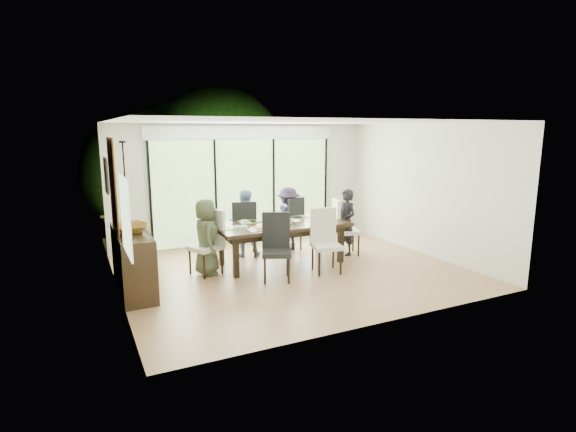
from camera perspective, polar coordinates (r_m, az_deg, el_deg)
name	(u,v)px	position (r m, az deg, el deg)	size (l,w,h in m)	color
floor	(294,272)	(8.30, 0.76, -7.12)	(6.00, 5.00, 0.01)	#8E5C39
ceiling	(294,121)	(7.90, 0.81, 11.92)	(6.00, 5.00, 0.01)	white
wall_back	(245,184)	(10.27, -5.53, 4.07)	(6.00, 0.02, 2.70)	silver
wall_front	(382,226)	(5.89, 11.81, -1.23)	(6.00, 0.02, 2.70)	white
wall_left	(114,213)	(7.18, -21.22, 0.42)	(0.02, 5.00, 2.70)	silver
wall_right	(424,189)	(9.71, 16.90, 3.25)	(0.02, 5.00, 2.70)	beige
glass_doors	(245,191)	(10.25, -5.43, 3.21)	(4.20, 0.02, 2.30)	#598C3F
blinds_header	(244,133)	(10.15, -5.55, 10.49)	(4.40, 0.06, 0.28)	white
mullion_a	(150,197)	(9.72, -17.09, 2.35)	(0.05, 0.04, 2.30)	black
mullion_b	(216,193)	(10.02, -9.17, 2.94)	(0.05, 0.04, 2.30)	black
mullion_c	(274,189)	(10.51, -1.83, 3.44)	(0.05, 0.04, 2.30)	black
mullion_d	(325,186)	(11.15, 4.76, 3.84)	(0.05, 0.04, 2.30)	black
side_window	(126,216)	(5.98, -19.93, -0.02)	(0.02, 0.90, 1.00)	#8CAD7F
deck	(233,236)	(11.35, -6.97, -2.50)	(6.00, 1.80, 0.10)	#4F3222
rail_top	(223,207)	(11.97, -8.29, 1.11)	(6.00, 0.08, 0.06)	#503E22
foliage_left	(144,173)	(12.43, -17.79, 5.20)	(3.20, 3.20, 3.20)	#14380F
foliage_mid	(218,156)	(13.47, -8.89, 7.53)	(4.00, 4.00, 4.00)	#14380F
foliage_right	(285,174)	(13.42, -0.41, 5.33)	(2.80, 2.80, 2.80)	#14380F
foliage_far	(179,162)	(13.90, -13.70, 6.71)	(3.60, 3.60, 3.60)	#14380F
table_top	(281,225)	(8.62, -0.86, -1.15)	(2.55, 1.17, 0.06)	black
table_apron	(281,230)	(8.64, -0.85, -1.77)	(2.34, 0.96, 0.11)	black
table_leg_fl	(236,257)	(7.94, -6.63, -5.25)	(0.10, 0.10, 0.73)	black
table_leg_fr	(341,244)	(8.86, 6.69, -3.54)	(0.10, 0.10, 0.73)	black
table_leg_bl	(221,246)	(8.73, -8.51, -3.81)	(0.10, 0.10, 0.73)	black
table_leg_br	(319,235)	(9.57, 3.93, -2.40)	(0.10, 0.10, 0.73)	black
chair_left_end	(205,242)	(8.16, -10.45, -3.33)	(0.49, 0.49, 1.17)	silver
chair_right_end	(347,227)	(9.38, 7.48, -1.38)	(0.49, 0.49, 1.17)	white
chair_far_left	(244,228)	(9.26, -5.61, -1.50)	(0.49, 0.49, 1.17)	black
chair_far_right	(288,223)	(9.64, -0.03, -0.95)	(0.49, 0.49, 1.17)	black
chair_near_left	(276,247)	(7.69, -1.48, -4.02)	(0.49, 0.49, 1.17)	black
chair_near_right	(327,241)	(8.14, 4.95, -3.21)	(0.49, 0.49, 1.17)	silver
person_left_end	(206,237)	(8.14, -10.34, -2.63)	(0.64, 0.40, 1.37)	#424D33
person_right_end	(346,222)	(9.35, 7.39, -0.79)	(0.64, 0.40, 1.37)	black
person_far_left	(244,223)	(9.22, -5.58, -0.91)	(0.64, 0.40, 1.37)	#778CAD
person_far_right	(288,219)	(9.60, 0.02, -0.38)	(0.64, 0.40, 1.37)	#2A2031
placemat_left	(234,228)	(8.27, -6.83, -1.50)	(0.47, 0.34, 0.01)	#8AB741
placemat_right	(324,219)	(9.05, 4.60, -0.38)	(0.47, 0.34, 0.01)	#86A139
placemat_far_l	(252,221)	(8.80, -4.62, -0.70)	(0.47, 0.34, 0.01)	#90B641
placemat_far_r	(297,217)	(9.20, 1.19, -0.15)	(0.47, 0.34, 0.01)	#83A139
placemat_paper	(261,229)	(8.13, -3.47, -1.65)	(0.47, 0.34, 0.01)	white
tablet_far_l	(258,221)	(8.79, -3.89, -0.64)	(0.28, 0.19, 0.01)	black
tablet_far_r	(296,217)	(9.14, 1.05, -0.18)	(0.25, 0.18, 0.01)	black
papers	(314,221)	(8.89, 3.37, -0.58)	(0.32, 0.23, 0.00)	white
platter_base	(261,228)	(8.13, -3.48, -1.54)	(0.28, 0.28, 0.03)	white
platter_snacks	(261,227)	(8.12, -3.48, -1.41)	(0.21, 0.21, 0.01)	orange
vase	(283,219)	(8.67, -0.70, -0.44)	(0.08, 0.08, 0.13)	silver
hyacinth_stems	(283,213)	(8.64, -0.70, 0.39)	(0.04, 0.04, 0.17)	#337226
hyacinth_blooms	(283,208)	(8.63, -0.70, 1.08)	(0.12, 0.12, 0.12)	#4C51C0
laptop	(241,228)	(8.21, -5.95, -1.50)	(0.35, 0.23, 0.03)	silver
cup_a	(244,223)	(8.48, -5.58, -0.84)	(0.13, 0.13, 0.10)	white
cup_b	(291,221)	(8.58, 0.33, -0.65)	(0.11, 0.11, 0.10)	white
cup_c	(315,216)	(9.05, 3.46, -0.05)	(0.13, 0.13, 0.10)	white
book	(292,221)	(8.76, 0.48, -0.67)	(0.17, 0.24, 0.02)	white
sideboard	(133,261)	(7.66, -19.09, -5.42)	(0.49, 1.75, 0.98)	black
bowl	(131,228)	(7.43, -19.26, -1.50)	(0.52, 0.52, 0.13)	brown
candlestick_base	(128,226)	(7.87, -19.64, -1.15)	(0.11, 0.11, 0.04)	black
candlestick_shaft	(125,184)	(7.77, -19.96, 3.83)	(0.03, 0.03, 1.37)	black
candlestick_pan	(122,142)	(7.72, -20.29, 8.83)	(0.11, 0.11, 0.03)	black
candle	(122,138)	(7.72, -20.32, 9.31)	(0.04, 0.04, 0.11)	silver
tapestry	(113,186)	(7.53, -21.37, 3.56)	(0.02, 1.00, 1.50)	brown
art_frame	(106,175)	(8.81, -22.11, 4.80)	(0.03, 0.55, 0.65)	black
art_canvas	(107,175)	(8.81, -21.98, 4.81)	(0.01, 0.45, 0.55)	#1A4F55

